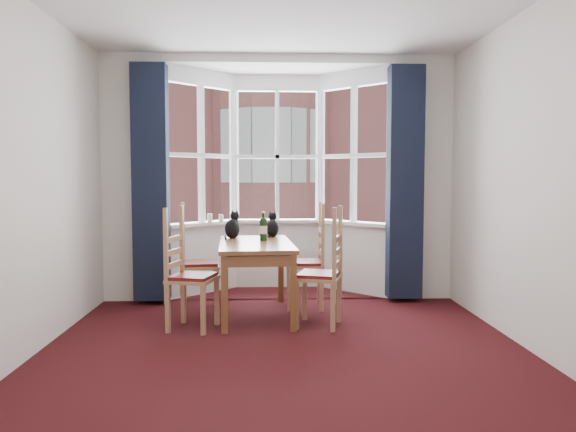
{
  "coord_description": "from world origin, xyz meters",
  "views": [
    {
      "loc": [
        -0.15,
        -4.2,
        1.42
      ],
      "look_at": [
        0.06,
        1.05,
        1.05
      ],
      "focal_mm": 35.0,
      "sensor_mm": 36.0,
      "label": 1
    }
  ],
  "objects": [
    {
      "name": "curtain_left",
      "position": [
        -1.42,
        2.07,
        1.35
      ],
      "size": [
        0.38,
        0.22,
        2.6
      ],
      "primitive_type": "cube",
      "color": "black",
      "rests_on": "floor"
    },
    {
      "name": "wall_near",
      "position": [
        0.0,
        -2.25,
        1.4
      ],
      "size": [
        4.0,
        0.0,
        4.0
      ],
      "primitive_type": "plane",
      "rotation": [
        -1.57,
        0.0,
        0.0
      ],
      "color": "silver",
      "rests_on": "floor"
    },
    {
      "name": "chair_right_far",
      "position": [
        0.36,
        1.79,
        0.47
      ],
      "size": [
        0.41,
        0.43,
        0.92
      ],
      "color": "#A97A52",
      "rests_on": "floor"
    },
    {
      "name": "wine_bottle",
      "position": [
        -0.17,
        1.62,
        0.89
      ],
      "size": [
        0.08,
        0.08,
        0.31
      ],
      "color": "black",
      "rests_on": "dining_table"
    },
    {
      "name": "tenement_building",
      "position": [
        0.0,
        14.01,
        1.6
      ],
      "size": [
        18.4,
        7.8,
        15.2
      ],
      "color": "#AB5E58",
      "rests_on": "street"
    },
    {
      "name": "chair_left_near",
      "position": [
        -0.92,
        1.01,
        0.47
      ],
      "size": [
        0.49,
        0.51,
        0.92
      ],
      "color": "#A97A52",
      "rests_on": "floor"
    },
    {
      "name": "curtain_right",
      "position": [
        1.42,
        2.07,
        1.35
      ],
      "size": [
        0.38,
        0.22,
        2.6
      ],
      "primitive_type": "cube",
      "color": "black",
      "rests_on": "floor"
    },
    {
      "name": "bay_window",
      "position": [
        0.0,
        2.75,
        1.4
      ],
      "size": [
        2.76,
        0.94,
        2.8
      ],
      "color": "white",
      "rests_on": "floor"
    },
    {
      "name": "street",
      "position": [
        0.0,
        32.25,
        -6.0
      ],
      "size": [
        80.0,
        80.0,
        0.0
      ],
      "primitive_type": "plane",
      "color": "#333335",
      "rests_on": "ground"
    },
    {
      "name": "wall_back_pier_left",
      "position": [
        -1.65,
        2.25,
        1.4
      ],
      "size": [
        0.7,
        0.12,
        2.8
      ],
      "primitive_type": "cube",
      "color": "silver",
      "rests_on": "floor"
    },
    {
      "name": "candle_short",
      "position": [
        -0.69,
        2.63,
        0.91
      ],
      "size": [
        0.06,
        0.06,
        0.09
      ],
      "primitive_type": "cylinder",
      "color": "white",
      "rests_on": "bay_window"
    },
    {
      "name": "floor",
      "position": [
        0.0,
        0.0,
        0.0
      ],
      "size": [
        4.5,
        4.5,
        0.0
      ],
      "primitive_type": "plane",
      "color": "black",
      "rests_on": "ground"
    },
    {
      "name": "wall_left",
      "position": [
        -2.0,
        0.0,
        1.4
      ],
      "size": [
        0.0,
        4.5,
        4.5
      ],
      "primitive_type": "plane",
      "rotation": [
        1.57,
        0.0,
        1.57
      ],
      "color": "silver",
      "rests_on": "floor"
    },
    {
      "name": "chair_left_far",
      "position": [
        -0.94,
        1.77,
        0.47
      ],
      "size": [
        0.45,
        0.47,
        0.92
      ],
      "color": "#A97A52",
      "rests_on": "floor"
    },
    {
      "name": "candle_tall",
      "position": [
        -0.83,
        2.6,
        0.92
      ],
      "size": [
        0.06,
        0.06,
        0.1
      ],
      "primitive_type": "cylinder",
      "color": "white",
      "rests_on": "bay_window"
    },
    {
      "name": "chair_right_near",
      "position": [
        0.44,
        1.02,
        0.47
      ],
      "size": [
        0.5,
        0.52,
        0.92
      ],
      "color": "#A97A52",
      "rests_on": "floor"
    },
    {
      "name": "wall_right",
      "position": [
        2.0,
        0.0,
        1.4
      ],
      "size": [
        0.0,
        4.5,
        4.5
      ],
      "primitive_type": "plane",
      "rotation": [
        1.57,
        0.0,
        -1.57
      ],
      "color": "silver",
      "rests_on": "floor"
    },
    {
      "name": "cat_right",
      "position": [
        -0.08,
        2.02,
        0.86
      ],
      "size": [
        0.16,
        0.22,
        0.29
      ],
      "color": "black",
      "rests_on": "dining_table"
    },
    {
      "name": "wall_back_pier_right",
      "position": [
        1.65,
        2.25,
        1.4
      ],
      "size": [
        0.7,
        0.12,
        2.8
      ],
      "primitive_type": "cube",
      "color": "silver",
      "rests_on": "floor"
    },
    {
      "name": "dining_table",
      "position": [
        -0.25,
        1.47,
        0.66
      ],
      "size": [
        0.81,
        1.4,
        0.75
      ],
      "color": "brown",
      "rests_on": "floor"
    },
    {
      "name": "cat_left",
      "position": [
        -0.51,
        1.89,
        0.87
      ],
      "size": [
        0.22,
        0.26,
        0.31
      ],
      "color": "black",
      "rests_on": "dining_table"
    }
  ]
}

